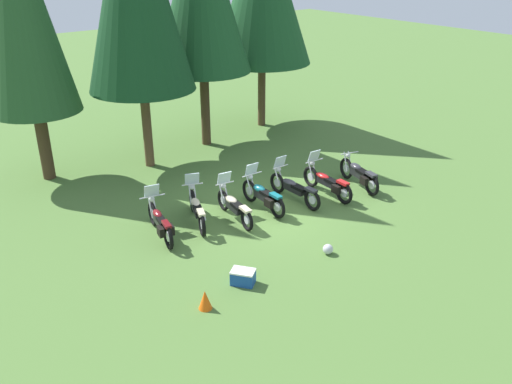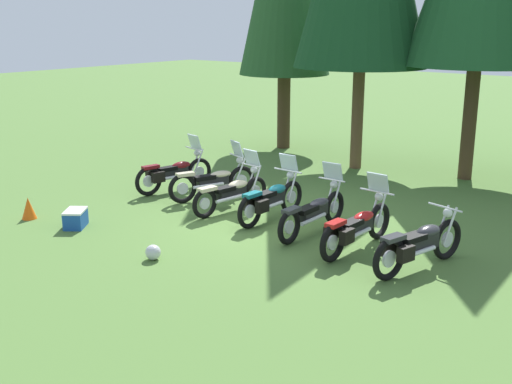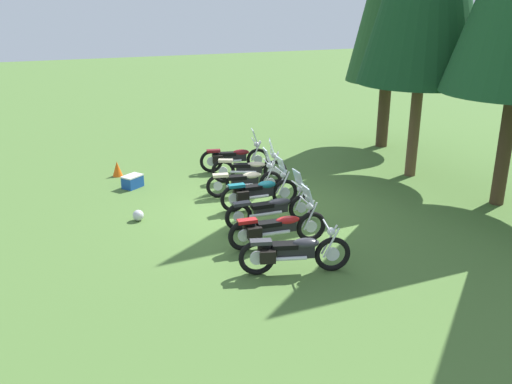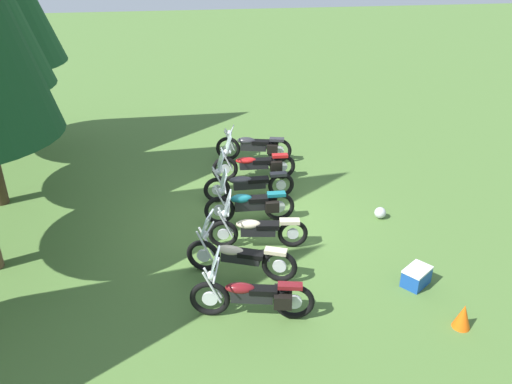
% 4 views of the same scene
% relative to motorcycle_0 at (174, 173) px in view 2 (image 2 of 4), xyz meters
% --- Properties ---
extents(ground_plane, '(80.00, 80.00, 0.00)m').
position_rel_motorcycle_0_xyz_m(ground_plane, '(3.52, -0.53, -0.48)').
color(ground_plane, '#4C7033').
extents(motorcycle_0, '(0.88, 2.23, 1.38)m').
position_rel_motorcycle_0_xyz_m(motorcycle_0, '(0.00, 0.00, 0.00)').
color(motorcycle_0, black).
rests_on(motorcycle_0, ground_plane).
extents(motorcycle_1, '(1.06, 2.18, 1.37)m').
position_rel_motorcycle_0_xyz_m(motorcycle_1, '(1.29, 0.08, -0.01)').
color(motorcycle_1, black).
rests_on(motorcycle_1, ground_plane).
extents(motorcycle_2, '(0.65, 2.21, 1.35)m').
position_rel_motorcycle_0_xyz_m(motorcycle_2, '(2.29, -0.44, -0.02)').
color(motorcycle_2, black).
rests_on(motorcycle_2, ground_plane).
extents(motorcycle_3, '(0.75, 2.19, 1.38)m').
position_rel_motorcycle_0_xyz_m(motorcycle_3, '(3.41, -0.48, 0.01)').
color(motorcycle_3, black).
rests_on(motorcycle_3, ground_plane).
extents(motorcycle_4, '(0.63, 2.40, 1.36)m').
position_rel_motorcycle_0_xyz_m(motorcycle_4, '(4.59, -0.60, -0.02)').
color(motorcycle_4, black).
rests_on(motorcycle_4, ground_plane).
extents(motorcycle_5, '(0.75, 2.38, 1.38)m').
position_rel_motorcycle_0_xyz_m(motorcycle_5, '(5.77, -0.97, -0.01)').
color(motorcycle_5, black).
rests_on(motorcycle_5, ground_plane).
extents(motorcycle_6, '(0.95, 2.29, 1.03)m').
position_rel_motorcycle_0_xyz_m(motorcycle_6, '(7.10, -1.18, 0.00)').
color(motorcycle_6, black).
rests_on(motorcycle_6, ground_plane).
extents(picnic_cooler, '(0.66, 0.70, 0.38)m').
position_rel_motorcycle_0_xyz_m(picnic_cooler, '(0.41, -3.36, -0.29)').
color(picnic_cooler, '#19479E').
rests_on(picnic_cooler, ground_plane).
extents(traffic_cone, '(0.32, 0.32, 0.48)m').
position_rel_motorcycle_0_xyz_m(traffic_cone, '(-0.88, -3.62, -0.24)').
color(traffic_cone, '#EA590F').
rests_on(traffic_cone, ground_plane).
extents(dropped_helmet, '(0.28, 0.28, 0.28)m').
position_rel_motorcycle_0_xyz_m(dropped_helmet, '(3.08, -3.67, -0.33)').
color(dropped_helmet, silver).
rests_on(dropped_helmet, ground_plane).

